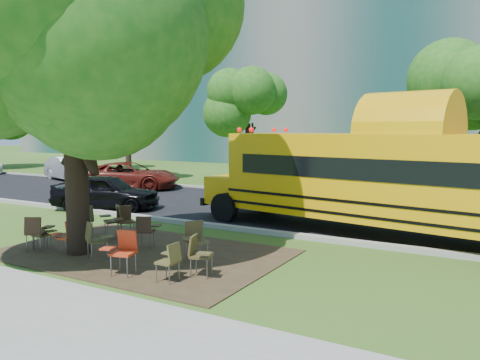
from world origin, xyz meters
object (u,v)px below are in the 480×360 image
Objects in this scene: pedestrian_a at (91,164)px; chair_10 at (124,218)px; chair_2 at (36,230)px; chair_9 at (114,218)px; main_tree at (72,48)px; chair_8 at (85,218)px; bg_car_red at (130,176)px; school_bus at (404,179)px; chair_1 at (40,233)px; chair_6 at (170,258)px; chair_0 at (34,230)px; chair_11 at (146,228)px; bg_car_silver at (70,169)px; black_car at (106,192)px; chair_4 at (95,237)px; pedestrian_b at (72,160)px; chair_3 at (67,234)px; chair_7 at (198,252)px; chair_12 at (195,237)px; chair_5 at (123,248)px.

chair_10 is at bearing -131.65° from pedestrian_a.
chair_9 is (0.59, 2.13, 0.01)m from chair_2.
chair_10 is (-0.27, 1.90, -4.47)m from main_tree.
bg_car_red is at bearing 40.80° from chair_8.
chair_1 is (-7.80, -5.85, -1.24)m from school_bus.
chair_6 is 0.50× the size of pedestrian_a.
chair_11 is at bearing 29.02° from chair_0.
chair_10 is at bearing 54.50° from chair_6.
chair_8 is at bearing 155.08° from chair_11.
chair_11 is 18.29m from bg_car_silver.
bg_car_red reaches higher than black_car.
school_bus is 7.44× the size of pedestrian_a.
chair_9 is (-0.55, 1.78, -4.46)m from main_tree.
chair_10 is at bearing 98.21° from main_tree.
chair_8 is 11.12m from bg_car_red.
chair_1 is at bearing 10.72° from chair_10.
chair_0 is 19.72m from pedestrian_a.
chair_4 is at bearing -126.06° from school_bus.
pedestrian_b is at bearing -95.81° from chair_10.
main_tree is 11.12× the size of chair_3.
black_car is at bearing 123.32° from chair_1.
pedestrian_a is (-14.70, 12.35, 0.27)m from chair_10.
chair_2 is at bearing -171.93° from chair_8.
bg_car_red is at bearing 43.91° from pedestrian_b.
chair_7 is at bearing -109.06° from school_bus.
pedestrian_a is (-13.47, 14.39, 0.35)m from chair_0.
bg_car_red is at bearing -55.49° from chair_3.
main_tree is at bearing -107.62° from chair_7.
chair_8 is 18.85m from pedestrian_a.
chair_3 is at bearing -158.80° from chair_4.
chair_10 is 5.15m from black_car.
chair_0 is 5.96m from black_car.
school_bus is 15.98× the size of chair_3.
pedestrian_a is at bearing 167.11° from chair_4.
chair_0 is at bearing -174.28° from main_tree.
chair_0 is at bearing 96.54° from chair_9.
chair_8 reaches higher than chair_6.
chair_4 is 13.63m from bg_car_red.
chair_8 is 0.23× the size of black_car.
chair_1 is 2.32m from chair_10.
school_bus reaches higher than bg_car_silver.
chair_3 is at bearing 29.08° from chair_10.
chair_4 is 2.36m from chair_12.
chair_2 is 23.43m from pedestrian_b.
main_tree is at bearing -33.45° from chair_5.
chair_2 reaches higher than chair_1.
chair_0 is at bearing -105.62° from chair_7.
bg_car_red is 3.09× the size of pedestrian_a.
main_tree is at bearing -10.95° from chair_2.
black_car is at bearing -86.53° from chair_12.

